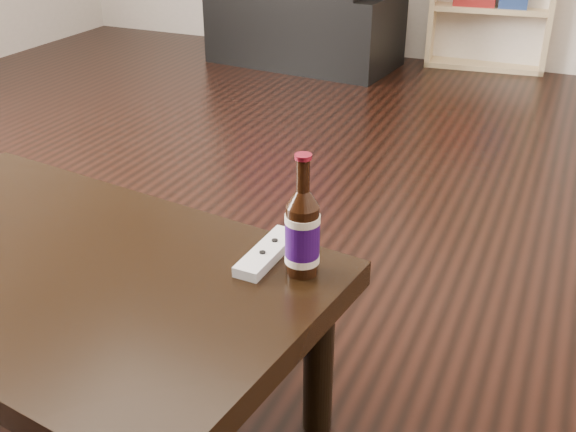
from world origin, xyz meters
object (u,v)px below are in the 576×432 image
at_px(beer_bottle, 302,233).
at_px(coffee_table, 57,281).
at_px(tv_stand, 304,27).
at_px(remote, 268,252).

bearing_deg(beer_bottle, coffee_table, -161.93).
height_order(coffee_table, beer_bottle, beer_bottle).
height_order(tv_stand, remote, tv_stand).
xyz_separation_m(tv_stand, remote, (1.12, -2.89, 0.20)).
distance_m(beer_bottle, remote, 0.12).
xyz_separation_m(beer_bottle, remote, (-0.09, 0.02, -0.08)).
relative_size(beer_bottle, remote, 1.27).
xyz_separation_m(coffee_table, beer_bottle, (0.48, 0.16, 0.14)).
distance_m(tv_stand, beer_bottle, 3.16).
distance_m(coffee_table, beer_bottle, 0.53).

